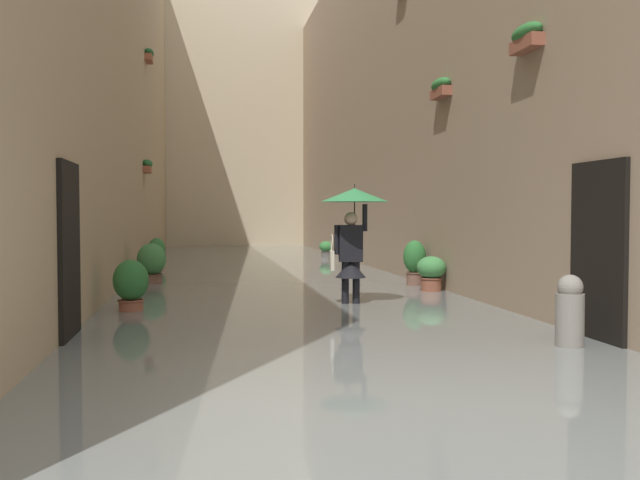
{
  "coord_description": "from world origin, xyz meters",
  "views": [
    {
      "loc": [
        1.49,
        5.0,
        1.59
      ],
      "look_at": [
        -0.36,
        -5.82,
        1.16
      ],
      "focal_mm": 38.67,
      "sensor_mm": 36.0,
      "label": 1
    }
  ],
  "objects_px": {
    "potted_plant_far_left": "(326,250)",
    "mooring_bollard": "(570,316)",
    "potted_plant_mid_left": "(431,273)",
    "potted_plant_near_right": "(157,252)",
    "potted_plant_far_right": "(152,263)",
    "potted_plant_mid_right": "(131,285)",
    "potted_plant_near_left": "(415,262)",
    "person_wading": "(353,219)"
  },
  "relations": [
    {
      "from": "potted_plant_far_left",
      "to": "mooring_bollard",
      "type": "bearing_deg",
      "value": 89.91
    },
    {
      "from": "potted_plant_mid_left",
      "to": "potted_plant_near_right",
      "type": "height_order",
      "value": "potted_plant_near_right"
    },
    {
      "from": "potted_plant_far_left",
      "to": "potted_plant_far_right",
      "type": "bearing_deg",
      "value": 54.92
    },
    {
      "from": "potted_plant_mid_right",
      "to": "potted_plant_far_left",
      "type": "xyz_separation_m",
      "value": [
        -5.12,
        -11.65,
        -0.12
      ]
    },
    {
      "from": "potted_plant_far_left",
      "to": "potted_plant_near_left",
      "type": "relative_size",
      "value": 0.64
    },
    {
      "from": "potted_plant_mid_left",
      "to": "potted_plant_near_right",
      "type": "relative_size",
      "value": 0.86
    },
    {
      "from": "potted_plant_mid_right",
      "to": "potted_plant_near_left",
      "type": "height_order",
      "value": "potted_plant_near_left"
    },
    {
      "from": "potted_plant_far_right",
      "to": "potted_plant_near_left",
      "type": "distance_m",
      "value": 5.59
    },
    {
      "from": "person_wading",
      "to": "potted_plant_mid_left",
      "type": "distance_m",
      "value": 2.64
    },
    {
      "from": "potted_plant_far_right",
      "to": "potted_plant_mid_left",
      "type": "height_order",
      "value": "potted_plant_far_right"
    },
    {
      "from": "potted_plant_near_left",
      "to": "mooring_bollard",
      "type": "bearing_deg",
      "value": 87.6
    },
    {
      "from": "potted_plant_mid_right",
      "to": "potted_plant_mid_left",
      "type": "xyz_separation_m",
      "value": [
        -5.37,
        -1.77,
        -0.05
      ]
    },
    {
      "from": "potted_plant_near_left",
      "to": "potted_plant_mid_left",
      "type": "bearing_deg",
      "value": 89.98
    },
    {
      "from": "potted_plant_mid_right",
      "to": "potted_plant_far_left",
      "type": "distance_m",
      "value": 12.73
    },
    {
      "from": "potted_plant_near_right",
      "to": "potted_plant_near_left",
      "type": "bearing_deg",
      "value": 132.12
    },
    {
      "from": "potted_plant_far_right",
      "to": "potted_plant_far_left",
      "type": "distance_m",
      "value": 8.92
    },
    {
      "from": "potted_plant_far_right",
      "to": "mooring_bollard",
      "type": "distance_m",
      "value": 9.56
    },
    {
      "from": "potted_plant_near_right",
      "to": "mooring_bollard",
      "type": "height_order",
      "value": "mooring_bollard"
    },
    {
      "from": "potted_plant_near_right",
      "to": "mooring_bollard",
      "type": "bearing_deg",
      "value": 112.61
    },
    {
      "from": "potted_plant_mid_left",
      "to": "person_wading",
      "type": "bearing_deg",
      "value": 39.6
    },
    {
      "from": "potted_plant_far_right",
      "to": "potted_plant_near_right",
      "type": "height_order",
      "value": "potted_plant_far_right"
    },
    {
      "from": "person_wading",
      "to": "potted_plant_near_left",
      "type": "bearing_deg",
      "value": -125.8
    },
    {
      "from": "potted_plant_mid_left",
      "to": "potted_plant_far_right",
      "type": "bearing_deg",
      "value": -25.71
    },
    {
      "from": "person_wading",
      "to": "potted_plant_mid_right",
      "type": "bearing_deg",
      "value": 3.58
    },
    {
      "from": "potted_plant_far_right",
      "to": "potted_plant_near_right",
      "type": "bearing_deg",
      "value": -87.69
    },
    {
      "from": "potted_plant_far_right",
      "to": "potted_plant_far_left",
      "type": "bearing_deg",
      "value": -125.08
    },
    {
      "from": "potted_plant_near_right",
      "to": "potted_plant_mid_left",
      "type": "bearing_deg",
      "value": 127.68
    },
    {
      "from": "potted_plant_far_right",
      "to": "potted_plant_near_right",
      "type": "xyz_separation_m",
      "value": [
        0.19,
        -4.61,
        -0.03
      ]
    },
    {
      "from": "potted_plant_mid_right",
      "to": "potted_plant_near_right",
      "type": "height_order",
      "value": "potted_plant_near_right"
    },
    {
      "from": "person_wading",
      "to": "mooring_bollard",
      "type": "height_order",
      "value": "person_wading"
    },
    {
      "from": "mooring_bollard",
      "to": "potted_plant_near_right",
      "type": "bearing_deg",
      "value": -67.39
    },
    {
      "from": "potted_plant_far_left",
      "to": "potted_plant_near_right",
      "type": "relative_size",
      "value": 0.73
    },
    {
      "from": "person_wading",
      "to": "potted_plant_far_right",
      "type": "distance_m",
      "value": 5.5
    },
    {
      "from": "potted_plant_near_right",
      "to": "potted_plant_near_left",
      "type": "distance_m",
      "value": 8.29
    },
    {
      "from": "potted_plant_far_right",
      "to": "mooring_bollard",
      "type": "bearing_deg",
      "value": 122.24
    },
    {
      "from": "potted_plant_mid_right",
      "to": "potted_plant_near_right",
      "type": "bearing_deg",
      "value": -88.8
    },
    {
      "from": "mooring_bollard",
      "to": "potted_plant_near_left",
      "type": "bearing_deg",
      "value": -92.4
    },
    {
      "from": "potted_plant_mid_right",
      "to": "potted_plant_mid_left",
      "type": "height_order",
      "value": "potted_plant_mid_right"
    },
    {
      "from": "potted_plant_near_right",
      "to": "potted_plant_near_left",
      "type": "height_order",
      "value": "potted_plant_near_left"
    },
    {
      "from": "potted_plant_far_left",
      "to": "potted_plant_mid_right",
      "type": "bearing_deg",
      "value": 66.27
    },
    {
      "from": "potted_plant_far_right",
      "to": "potted_plant_mid_left",
      "type": "bearing_deg",
      "value": 154.29
    },
    {
      "from": "potted_plant_mid_left",
      "to": "potted_plant_near_left",
      "type": "xyz_separation_m",
      "value": [
        -0.0,
        -1.05,
        0.14
      ]
    }
  ]
}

